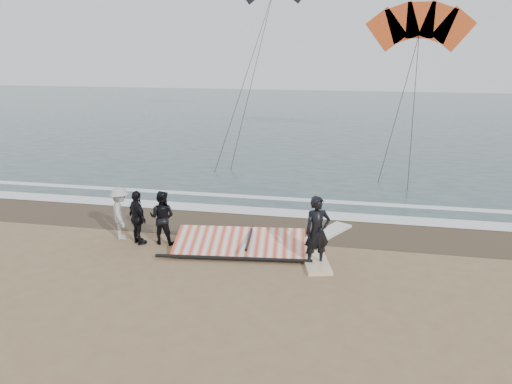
% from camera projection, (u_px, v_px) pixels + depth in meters
% --- Properties ---
extents(ground, '(120.00, 120.00, 0.00)m').
position_uv_depth(ground, '(255.00, 288.00, 12.37)').
color(ground, '#8C704C').
rests_on(ground, ground).
extents(sea, '(120.00, 54.00, 0.02)m').
position_uv_depth(sea, '(331.00, 116.00, 43.43)').
color(sea, '#233838').
rests_on(sea, ground).
extents(wet_sand, '(120.00, 2.80, 0.01)m').
position_uv_depth(wet_sand, '(282.00, 227.00, 16.61)').
color(wet_sand, '#4C3D2B').
rests_on(wet_sand, ground).
extents(foam_near, '(120.00, 0.90, 0.01)m').
position_uv_depth(foam_near, '(288.00, 213.00, 17.92)').
color(foam_near, white).
rests_on(foam_near, sea).
extents(foam_far, '(120.00, 0.45, 0.01)m').
position_uv_depth(foam_far, '(294.00, 199.00, 19.52)').
color(foam_far, white).
rests_on(foam_far, sea).
extents(man_main, '(0.85, 0.75, 1.97)m').
position_uv_depth(man_main, '(317.00, 232.00, 13.41)').
color(man_main, black).
rests_on(man_main, ground).
extents(board_white, '(1.21, 2.42, 0.09)m').
position_uv_depth(board_white, '(314.00, 257.00, 14.12)').
color(board_white, white).
rests_on(board_white, ground).
extents(board_cream, '(1.54, 2.20, 0.09)m').
position_uv_depth(board_cream, '(327.00, 233.00, 15.89)').
color(board_cream, silver).
rests_on(board_cream, ground).
extents(trio_cluster, '(2.33, 1.39, 1.67)m').
position_uv_depth(trio_cluster, '(138.00, 216.00, 15.15)').
color(trio_cluster, black).
rests_on(trio_cluster, ground).
extents(sail_rig, '(4.38, 2.13, 0.50)m').
position_uv_depth(sail_rig, '(238.00, 243.00, 14.71)').
color(sail_rig, black).
rests_on(sail_rig, ground).
extents(kite_red, '(6.67, 5.34, 12.29)m').
position_uv_depth(kite_red, '(419.00, 30.00, 28.54)').
color(kite_red, '#D04718').
rests_on(kite_red, ground).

